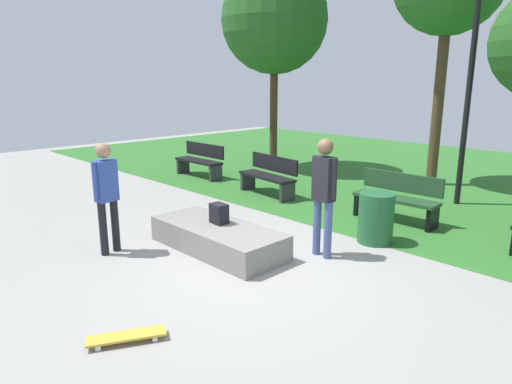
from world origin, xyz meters
TOP-DOWN VIEW (x-y plane):
  - ground_plane at (0.00, 0.00)m, footprint 28.00×28.00m
  - grass_lawn at (0.00, 8.01)m, footprint 26.60×11.97m
  - concrete_ledge at (-0.92, 0.01)m, footprint 2.32×0.97m
  - backpack_on_ledge at (-0.99, 0.10)m, footprint 0.29×0.22m
  - skater_performing_trick at (-2.00, -1.26)m, footprint 0.25×0.43m
  - skater_watching at (0.40, 0.98)m, footprint 0.43×0.24m
  - skateboard_by_ledge at (0.44, -2.35)m, footprint 0.55×0.80m
  - park_bench_far_left at (0.30, 3.42)m, footprint 1.61×0.51m
  - park_bench_by_oak at (-2.81, 3.14)m, footprint 1.65×0.67m
  - park_bench_near_lamppost at (-5.57, 3.27)m, footprint 1.60×0.47m
  - tree_young_birch at (-5.00, 5.59)m, footprint 3.02×3.02m
  - lamp_post at (0.60, 5.50)m, footprint 0.28×0.28m
  - trash_bin at (0.64, 2.11)m, footprint 0.58×0.58m

SIDE VIEW (x-z plane):
  - ground_plane at x=0.00m, z-range 0.00..0.00m
  - grass_lawn at x=0.00m, z-range 0.00..0.01m
  - skateboard_by_ledge at x=0.44m, z-range 0.02..0.10m
  - concrete_ledge at x=-0.92m, z-range 0.00..0.41m
  - trash_bin at x=0.64m, z-range 0.00..0.84m
  - park_bench_far_left at x=0.30m, z-range 0.03..0.94m
  - park_bench_by_oak at x=-2.81m, z-range 0.03..0.94m
  - park_bench_near_lamppost at x=-5.57m, z-range 0.03..0.94m
  - backpack_on_ledge at x=-0.99m, z-range 0.41..0.73m
  - skater_performing_trick at x=-2.00m, z-range 0.15..1.87m
  - skater_watching at x=0.40m, z-range 0.17..1.97m
  - lamp_post at x=0.60m, z-range 0.46..4.91m
  - tree_young_birch at x=-5.00m, z-range 1.36..7.15m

